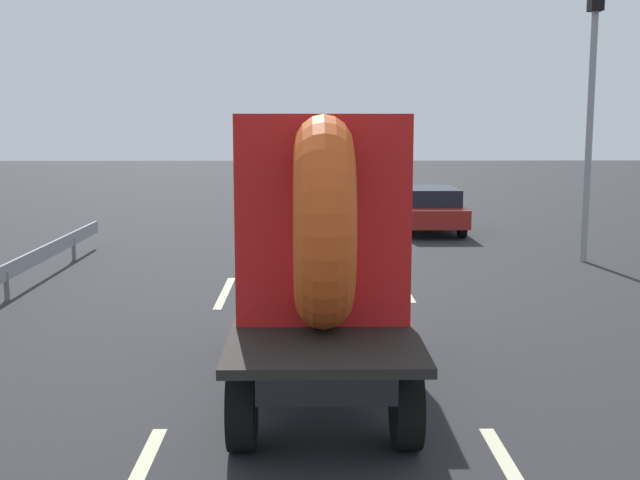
# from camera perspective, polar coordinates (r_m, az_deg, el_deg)

# --- Properties ---
(ground_plane) EXTENTS (120.00, 120.00, 0.00)m
(ground_plane) POSITION_cam_1_polar(r_m,az_deg,el_deg) (10.57, -0.49, -10.20)
(ground_plane) COLOR #28282B
(flatbed_truck) EXTENTS (2.02, 5.15, 3.46)m
(flatbed_truck) POSITION_cam_1_polar(r_m,az_deg,el_deg) (10.15, 0.05, -1.12)
(flatbed_truck) COLOR black
(flatbed_truck) RESTS_ON ground_plane
(distant_sedan) EXTENTS (1.80, 4.20, 1.37)m
(distant_sedan) POSITION_cam_1_polar(r_m,az_deg,el_deg) (24.93, 7.78, 2.28)
(distant_sedan) COLOR black
(distant_sedan) RESTS_ON ground_plane
(traffic_light) EXTENTS (0.42, 0.36, 6.83)m
(traffic_light) POSITION_cam_1_polar(r_m,az_deg,el_deg) (20.27, 18.86, 10.81)
(traffic_light) COLOR gray
(traffic_light) RESTS_ON ground_plane
(lane_dash_left_far) EXTENTS (0.16, 2.96, 0.01)m
(lane_dash_left_far) POSITION_cam_1_polar(r_m,az_deg,el_deg) (16.08, -6.80, -3.73)
(lane_dash_left_far) COLOR beige
(lane_dash_left_far) RESTS_ON ground_plane
(lane_dash_right_near) EXTENTS (0.16, 2.01, 0.01)m
(lane_dash_right_near) POSITION_cam_1_polar(r_m,az_deg,el_deg) (8.39, 13.33, -15.52)
(lane_dash_right_near) COLOR beige
(lane_dash_right_near) RESTS_ON ground_plane
(lane_dash_right_far) EXTENTS (0.16, 2.70, 0.01)m
(lane_dash_right_far) POSITION_cam_1_polar(r_m,az_deg,el_deg) (16.48, 5.98, -3.42)
(lane_dash_right_far) COLOR beige
(lane_dash_right_far) RESTS_ON ground_plane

